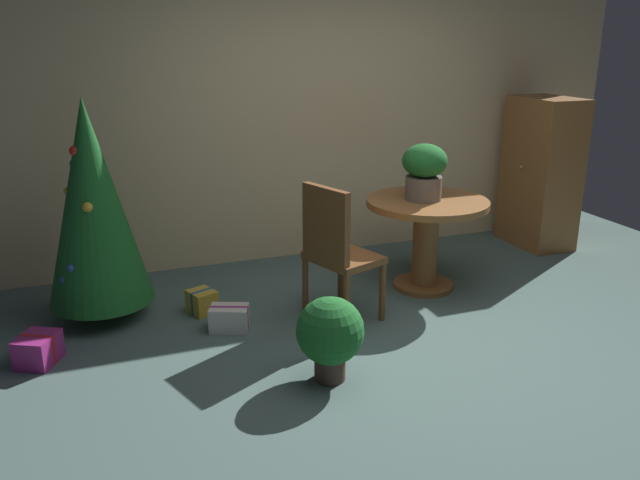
{
  "coord_description": "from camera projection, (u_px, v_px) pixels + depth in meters",
  "views": [
    {
      "loc": [
        -1.97,
        -3.17,
        1.95
      ],
      "look_at": [
        -0.56,
        0.61,
        0.65
      ],
      "focal_mm": 36.38,
      "sensor_mm": 36.0,
      "label": 1
    }
  ],
  "objects": [
    {
      "name": "ground_plane",
      "position": [
        437.0,
        355.0,
        4.09
      ],
      "size": [
        6.6,
        6.6,
        0.0
      ],
      "primitive_type": "plane",
      "color": "#4C6660"
    },
    {
      "name": "wooden_chair_left",
      "position": [
        336.0,
        247.0,
        4.42
      ],
      "size": [
        0.53,
        0.58,
        0.98
      ],
      "color": "brown",
      "rests_on": "ground_plane"
    },
    {
      "name": "gift_box_cream",
      "position": [
        229.0,
        318.0,
        4.41
      ],
      "size": [
        0.3,
        0.26,
        0.17
      ],
      "color": "silver",
      "rests_on": "ground_plane"
    },
    {
      "name": "flower_vase",
      "position": [
        424.0,
        169.0,
        4.88
      ],
      "size": [
        0.34,
        0.34,
        0.43
      ],
      "color": "#665B51",
      "rests_on": "round_dining_table"
    },
    {
      "name": "round_dining_table",
      "position": [
        426.0,
        226.0,
        5.02
      ],
      "size": [
        0.94,
        0.94,
        0.72
      ],
      "color": "brown",
      "rests_on": "ground_plane"
    },
    {
      "name": "holiday_tree",
      "position": [
        93.0,
        203.0,
        4.37
      ],
      "size": [
        0.71,
        0.71,
        1.55
      ],
      "color": "brown",
      "rests_on": "ground_plane"
    },
    {
      "name": "gift_box_purple",
      "position": [
        38.0,
        350.0,
        3.96
      ],
      "size": [
        0.3,
        0.32,
        0.19
      ],
      "color": "#9E287A",
      "rests_on": "ground_plane"
    },
    {
      "name": "back_wall_panel",
      "position": [
        316.0,
        109.0,
        5.65
      ],
      "size": [
        6.0,
        0.1,
        2.6
      ],
      "primitive_type": "cube",
      "color": "beige",
      "rests_on": "ground_plane"
    },
    {
      "name": "potted_plant",
      "position": [
        330.0,
        333.0,
        3.72
      ],
      "size": [
        0.4,
        0.4,
        0.51
      ],
      "color": "#4C382D",
      "rests_on": "ground_plane"
    },
    {
      "name": "gift_box_gold",
      "position": [
        202.0,
        302.0,
        4.68
      ],
      "size": [
        0.22,
        0.23,
        0.17
      ],
      "color": "gold",
      "rests_on": "ground_plane"
    },
    {
      "name": "wooden_cabinet",
      "position": [
        541.0,
        173.0,
        6.03
      ],
      "size": [
        0.46,
        0.68,
        1.38
      ],
      "color": "brown",
      "rests_on": "ground_plane"
    }
  ]
}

